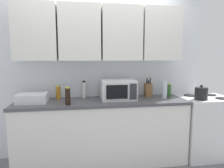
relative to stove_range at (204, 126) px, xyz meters
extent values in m
cube|color=white|center=(-1.56, 0.35, 0.85)|extent=(3.23, 0.06, 2.60)
cube|color=white|center=(-2.44, 0.16, 1.37)|extent=(0.56, 0.33, 0.75)
cube|color=white|center=(-1.86, 0.16, 1.37)|extent=(0.56, 0.33, 0.75)
cube|color=white|center=(-1.27, 0.16, 1.37)|extent=(0.56, 0.33, 0.75)
cube|color=white|center=(-0.69, 0.16, 1.37)|extent=(0.56, 0.33, 0.75)
cube|color=white|center=(-1.56, 0.02, -0.02)|extent=(2.33, 0.60, 0.86)
cube|color=#4C4C51|center=(-1.56, 0.02, 0.43)|extent=(2.36, 0.63, 0.04)
cube|color=silver|center=(0.00, 0.00, 0.00)|extent=(0.76, 0.64, 0.90)
cylinder|color=black|center=(-0.17, -0.14, 0.45)|extent=(0.18, 0.18, 0.01)
cylinder|color=black|center=(0.17, -0.14, 0.45)|extent=(0.18, 0.18, 0.01)
cylinder|color=black|center=(-0.17, 0.14, 0.45)|extent=(0.18, 0.18, 0.01)
cylinder|color=black|center=(0.17, 0.14, 0.45)|extent=(0.18, 0.18, 0.01)
cylinder|color=black|center=(-0.17, -0.14, 0.54)|extent=(0.18, 0.18, 0.16)
sphere|color=black|center=(-0.17, -0.14, 0.64)|extent=(0.04, 0.04, 0.04)
cube|color=silver|center=(-1.34, 0.05, 0.59)|extent=(0.48, 0.36, 0.28)
cube|color=black|center=(-1.38, -0.14, 0.59)|extent=(0.29, 0.01, 0.18)
cube|color=#2D2D33|center=(-1.16, -0.14, 0.59)|extent=(0.10, 0.01, 0.21)
cube|color=silver|center=(-2.49, 0.02, 0.51)|extent=(0.38, 0.30, 0.12)
cube|color=brown|center=(-0.84, 0.20, 0.55)|extent=(0.11, 0.12, 0.20)
cylinder|color=black|center=(-0.86, 0.19, 0.69)|extent=(0.02, 0.02, 0.08)
cylinder|color=black|center=(-0.84, 0.19, 0.67)|extent=(0.02, 0.02, 0.05)
cylinder|color=black|center=(-0.81, 0.19, 0.69)|extent=(0.02, 0.02, 0.09)
cylinder|color=black|center=(-2.02, -0.18, 0.55)|extent=(0.07, 0.07, 0.21)
cylinder|color=yellow|center=(-2.02, -0.18, 0.67)|extent=(0.04, 0.04, 0.02)
cylinder|color=#386B2D|center=(-0.52, 0.14, 0.54)|extent=(0.06, 0.06, 0.18)
cylinder|color=yellow|center=(-0.52, 0.14, 0.64)|extent=(0.04, 0.04, 0.02)
cylinder|color=#AD701E|center=(-2.18, 0.21, 0.54)|extent=(0.07, 0.07, 0.18)
cylinder|color=yellow|center=(-2.18, 0.21, 0.64)|extent=(0.04, 0.04, 0.02)
cylinder|color=silver|center=(-0.64, 0.03, 0.57)|extent=(0.07, 0.07, 0.24)
cylinder|color=silver|center=(-0.64, 0.03, 0.69)|extent=(0.05, 0.05, 0.02)
cylinder|color=white|center=(-1.81, 0.24, 0.56)|extent=(0.06, 0.06, 0.23)
cylinder|color=black|center=(-1.81, 0.24, 0.69)|extent=(0.04, 0.04, 0.02)
camera|label=1|loc=(-1.85, -2.70, 1.03)|focal=32.07mm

